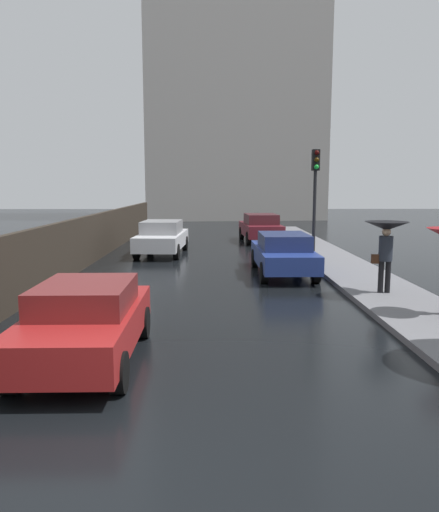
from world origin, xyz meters
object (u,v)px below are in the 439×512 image
car_white_far_lane (162,237)px  traffic_light (315,185)px  car_blue_behind_camera (283,253)px  pedestrian_with_umbrella_far (386,235)px  car_maroon_near_kerb (261,227)px  car_red_far_ahead (86,321)px

car_white_far_lane → traffic_light: traffic_light is taller
car_blue_behind_camera → traffic_light: 3.11m
pedestrian_with_umbrella_far → traffic_light: bearing=104.6°
traffic_light → car_maroon_near_kerb: bearing=98.3°
car_white_far_lane → car_maroon_near_kerb: bearing=-131.0°
car_white_far_lane → traffic_light: bearing=154.5°
car_red_far_ahead → traffic_light: size_ratio=0.96×
car_blue_behind_camera → pedestrian_with_umbrella_far: pedestrian_with_umbrella_far is taller
car_red_far_ahead → car_white_far_lane: (-0.09, 13.04, 0.05)m
car_white_far_lane → traffic_light: 7.10m
pedestrian_with_umbrella_far → traffic_light: (-0.84, 5.13, 1.32)m
car_maroon_near_kerb → car_red_far_ahead: bearing=-108.4°
car_white_far_lane → traffic_light: (5.90, -3.25, 2.24)m
car_maroon_near_kerb → pedestrian_with_umbrella_far: pedestrian_with_umbrella_far is taller
car_blue_behind_camera → car_maroon_near_kerb: bearing=88.4°
car_blue_behind_camera → traffic_light: size_ratio=1.12×
traffic_light → car_white_far_lane: bearing=151.2°
car_maroon_near_kerb → pedestrian_with_umbrella_far: 13.40m
car_red_far_ahead → pedestrian_with_umbrella_far: size_ratio=2.09×
car_maroon_near_kerb → car_white_far_lane: size_ratio=0.95×
car_blue_behind_camera → traffic_light: bearing=50.0°
car_blue_behind_camera → car_white_far_lane: bearing=132.4°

